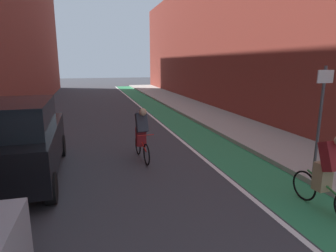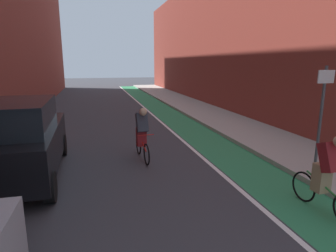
{
  "view_description": "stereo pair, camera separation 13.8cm",
  "coord_description": "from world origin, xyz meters",
  "px_view_note": "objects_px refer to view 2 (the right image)",
  "views": [
    {
      "loc": [
        -1.09,
        1.37,
        2.86
      ],
      "look_at": [
        0.99,
        8.79,
        1.14
      ],
      "focal_mm": 30.44,
      "sensor_mm": 36.0,
      "label": 1
    },
    {
      "loc": [
        -0.96,
        1.33,
        2.86
      ],
      "look_at": [
        0.99,
        8.79,
        1.14
      ],
      "focal_mm": 30.44,
      "sensor_mm": 36.0,
      "label": 2
    }
  ],
  "objects_px": {
    "cyclist_lead": "(326,174)",
    "street_sign_post": "(321,112)",
    "cyclist_mid": "(142,133)",
    "parked_suv_black": "(18,139)"
  },
  "relations": [
    {
      "from": "parked_suv_black",
      "to": "cyclist_mid",
      "type": "relative_size",
      "value": 2.61
    },
    {
      "from": "parked_suv_black",
      "to": "cyclist_mid",
      "type": "bearing_deg",
      "value": 12.03
    },
    {
      "from": "cyclist_lead",
      "to": "street_sign_post",
      "type": "xyz_separation_m",
      "value": [
        0.99,
        1.35,
        0.91
      ]
    },
    {
      "from": "cyclist_lead",
      "to": "cyclist_mid",
      "type": "xyz_separation_m",
      "value": [
        -2.86,
        4.01,
        -0.0
      ]
    },
    {
      "from": "cyclist_mid",
      "to": "cyclist_lead",
      "type": "bearing_deg",
      "value": -54.49
    },
    {
      "from": "cyclist_lead",
      "to": "street_sign_post",
      "type": "distance_m",
      "value": 1.91
    },
    {
      "from": "parked_suv_black",
      "to": "street_sign_post",
      "type": "relative_size",
      "value": 1.65
    },
    {
      "from": "cyclist_lead",
      "to": "cyclist_mid",
      "type": "bearing_deg",
      "value": 125.51
    },
    {
      "from": "parked_suv_black",
      "to": "street_sign_post",
      "type": "distance_m",
      "value": 7.35
    },
    {
      "from": "cyclist_mid",
      "to": "parked_suv_black",
      "type": "bearing_deg",
      "value": -167.97
    }
  ]
}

